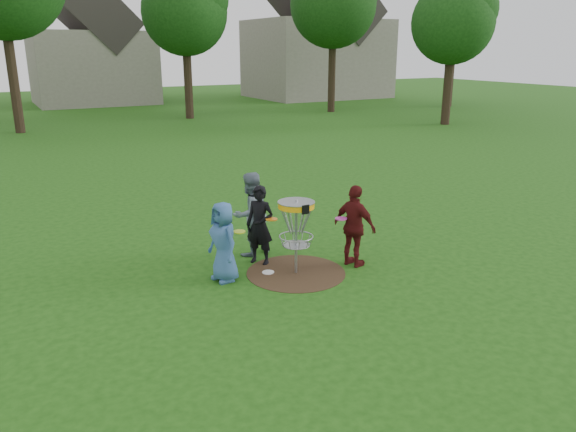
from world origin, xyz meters
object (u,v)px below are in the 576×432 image
player_grey (250,214)px  disc_golf_basket (296,219)px  player_black (260,225)px  player_blue (223,242)px  player_maroon (355,226)px

player_grey → disc_golf_basket: 1.33m
player_black → player_blue: bearing=-102.0°
player_blue → disc_golf_basket: player_blue is taller
player_blue → player_black: size_ratio=0.95×
player_grey → player_maroon: bearing=117.9°
player_blue → player_grey: bearing=124.4°
player_maroon → player_black: bearing=38.8°
player_blue → player_maroon: size_ratio=0.92×
player_blue → player_grey: 1.35m
player_maroon → disc_golf_basket: 1.17m
player_blue → disc_golf_basket: (1.26, -0.33, 0.31)m
player_blue → player_black: (0.91, 0.43, 0.04)m
player_blue → player_black: bearing=104.9°
player_blue → player_maroon: bearing=67.2°
player_black → player_grey: bearing=137.5°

